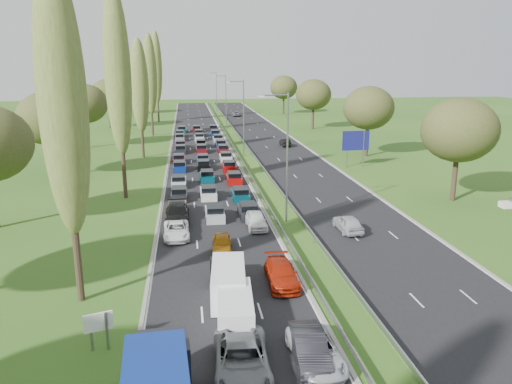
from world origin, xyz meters
TOP-DOWN VIEW (x-y plane):
  - ground at (4.50, 80.00)m, footprint 260.00×260.00m
  - near_carriageway at (-2.25, 82.50)m, footprint 10.50×215.00m
  - far_carriageway at (11.25, 82.50)m, footprint 10.50×215.00m
  - central_reservation at (4.50, 82.50)m, footprint 2.36×215.00m
  - lamp_columns at (4.50, 78.00)m, footprint 0.18×140.18m
  - poplar_row at (-11.50, 68.17)m, footprint 2.80×127.80m
  - woodland_left at (-22.00, 62.63)m, footprint 8.00×166.00m
  - woodland_right at (24.00, 66.67)m, footprint 8.00×153.00m
  - traffic_queue_fill at (-2.25, 77.32)m, footprint 9.08×68.17m
  - near_car_2 at (-5.70, 39.96)m, footprint 2.28×4.73m
  - near_car_3 at (-5.68, 44.45)m, footprint 2.26×5.50m
  - near_car_6 at (-2.30, 19.82)m, footprint 2.99×5.94m
  - near_car_7 at (-2.03, 29.64)m, footprint 2.17×4.63m
  - near_car_8 at (-2.07, 36.21)m, footprint 1.79×3.92m
  - near_car_9 at (1.16, 20.45)m, footprint 1.85×4.64m
  - near_car_10 at (1.47, 20.26)m, footprint 2.37×4.87m
  - near_car_11 at (1.50, 29.65)m, footprint 2.13×4.98m
  - near_car_12 at (1.45, 41.57)m, footprint 1.74×4.30m
  - far_car_0 at (9.40, 39.55)m, footprint 1.90×4.39m
  - far_car_1 at (12.99, 86.64)m, footprint 1.47×4.10m
  - far_car_2 at (9.48, 140.42)m, footprint 2.21×4.79m
  - white_van_front at (-2.18, 24.48)m, footprint 1.93×4.93m
  - white_van_rear at (-2.25, 28.21)m, footprint 2.07×5.29m
  - info_sign at (-9.40, 23.01)m, footprint 1.46×0.56m
  - direction_sign at (19.40, 67.12)m, footprint 4.00×0.20m

SIDE VIEW (x-z plane):
  - ground at x=4.50m, z-range 0.00..0.00m
  - near_carriageway at x=-2.25m, z-range -0.02..0.02m
  - far_carriageway at x=11.25m, z-range -0.02..0.02m
  - traffic_queue_fill at x=-2.25m, z-range 0.04..0.84m
  - central_reservation at x=4.50m, z-range 0.39..0.71m
  - near_car_2 at x=-5.70m, z-range 0.02..1.32m
  - near_car_8 at x=-2.07m, z-range 0.02..1.32m
  - near_car_7 at x=-2.03m, z-range 0.02..1.33m
  - far_car_2 at x=9.48m, z-range 0.02..1.35m
  - near_car_10 at x=1.47m, z-range 0.02..1.35m
  - far_car_1 at x=12.99m, z-range 0.02..1.36m
  - near_car_11 at x=1.50m, z-range 0.02..1.45m
  - near_car_12 at x=1.45m, z-range 0.02..1.48m
  - far_car_0 at x=9.40m, z-range 0.02..1.49m
  - near_car_9 at x=1.16m, z-range 0.02..1.52m
  - near_car_3 at x=-5.68m, z-range 0.02..1.61m
  - near_car_6 at x=-2.30m, z-range 0.02..1.63m
  - white_van_front at x=-2.18m, z-range 0.03..2.01m
  - white_van_rear at x=-2.25m, z-range 0.03..2.15m
  - info_sign at x=-9.40m, z-range 0.32..2.42m
  - direction_sign at x=19.40m, z-range 0.97..6.17m
  - lamp_columns at x=4.50m, z-range 0.00..12.00m
  - woodland_right at x=24.00m, z-range 2.13..13.23m
  - woodland_left at x=-22.00m, z-range 2.13..13.23m
  - poplar_row at x=-11.50m, z-range 1.17..23.61m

